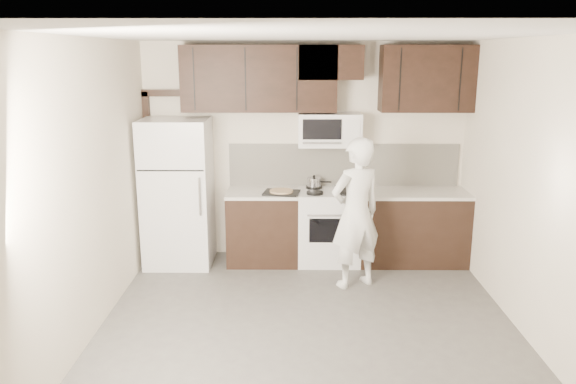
{
  "coord_description": "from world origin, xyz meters",
  "views": [
    {
      "loc": [
        -0.16,
        -4.75,
        2.56
      ],
      "look_at": [
        -0.2,
        0.9,
        1.16
      ],
      "focal_mm": 35.0,
      "sensor_mm": 36.0,
      "label": 1
    }
  ],
  "objects_px": {
    "stove": "(328,226)",
    "microwave": "(329,130)",
    "refrigerator": "(178,193)",
    "person": "(356,213)"
  },
  "relations": [
    {
      "from": "microwave",
      "to": "stove",
      "type": "bearing_deg",
      "value": -89.9
    },
    {
      "from": "microwave",
      "to": "person",
      "type": "distance_m",
      "value": 1.21
    },
    {
      "from": "person",
      "to": "refrigerator",
      "type": "bearing_deg",
      "value": -45.85
    },
    {
      "from": "microwave",
      "to": "refrigerator",
      "type": "bearing_deg",
      "value": -174.85
    },
    {
      "from": "stove",
      "to": "microwave",
      "type": "relative_size",
      "value": 1.24
    },
    {
      "from": "stove",
      "to": "refrigerator",
      "type": "distance_m",
      "value": 1.9
    },
    {
      "from": "stove",
      "to": "person",
      "type": "distance_m",
      "value": 0.88
    },
    {
      "from": "microwave",
      "to": "person",
      "type": "xyz_separation_m",
      "value": [
        0.25,
        -0.87,
        -0.81
      ]
    },
    {
      "from": "stove",
      "to": "person",
      "type": "bearing_deg",
      "value": -71.84
    },
    {
      "from": "microwave",
      "to": "refrigerator",
      "type": "height_order",
      "value": "microwave"
    }
  ]
}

